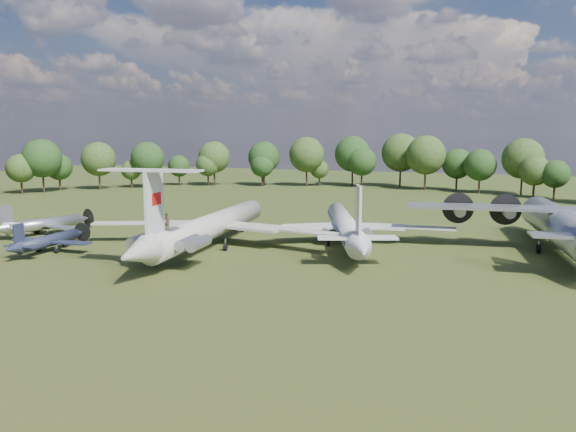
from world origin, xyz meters
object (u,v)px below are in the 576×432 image
at_px(tu104_jet, 345,230).
at_px(il62_airliner, 212,231).
at_px(small_prop_northwest, 44,227).
at_px(person_on_il62, 167,221).
at_px(an12_transport, 561,231).
at_px(small_prop_west, 49,244).

bearing_deg(tu104_jet, il62_airliner, -174.20).
relative_size(small_prop_northwest, person_on_il62, 9.01).
bearing_deg(an12_transport, il62_airliner, -171.62).
bearing_deg(tu104_jet, an12_transport, -11.45).
bearing_deg(small_prop_northwest, small_prop_west, -27.29).
height_order(small_prop_northwest, person_on_il62, person_on_il62).
distance_m(tu104_jet, small_prop_northwest, 44.71).
height_order(tu104_jet, small_prop_west, tu104_jet).
xyz_separation_m(small_prop_west, person_on_il62, (19.08, -2.14, 4.27)).
bearing_deg(small_prop_west, person_on_il62, -9.69).
relative_size(il62_airliner, small_prop_west, 2.99).
distance_m(small_prop_west, person_on_il62, 19.67).
relative_size(tu104_jet, small_prop_northwest, 2.33).
bearing_deg(tu104_jet, small_prop_west, -172.54).
distance_m(tu104_jet, person_on_il62, 25.52).
bearing_deg(il62_airliner, person_on_il62, -90.00).
bearing_deg(small_prop_west, small_prop_northwest, 133.11).
distance_m(il62_airliner, an12_transport, 44.67).
bearing_deg(person_on_il62, il62_airliner, -75.84).
bearing_deg(tu104_jet, person_on_il62, -146.92).
bearing_deg(person_on_il62, tu104_jet, -117.56).
bearing_deg(an12_transport, small_prop_west, -167.38).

